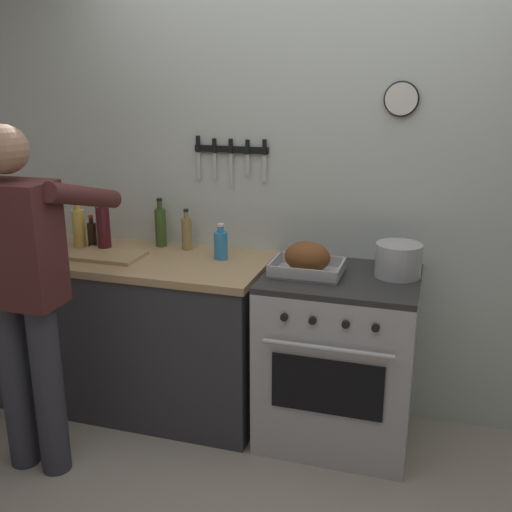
{
  "coord_description": "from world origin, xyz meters",
  "views": [
    {
      "loc": [
        0.65,
        -1.87,
        1.88
      ],
      "look_at": [
        -0.18,
        0.85,
        1.01
      ],
      "focal_mm": 42.89,
      "sensor_mm": 36.0,
      "label": 1
    }
  ],
  "objects_px": {
    "person_cook": "(23,282)",
    "stock_pot": "(398,260)",
    "bottle_vinegar": "(187,233)",
    "bottle_soy_sauce": "(92,234)",
    "bottle_cooking_oil": "(79,227)",
    "stove": "(338,358)",
    "bottle_wine_red": "(103,227)",
    "bottle_dish_soap": "(221,244)",
    "roasting_pan": "(307,260)",
    "cutting_board": "(109,256)",
    "bottle_olive_oil": "(161,226)"
  },
  "relations": [
    {
      "from": "person_cook",
      "to": "stock_pot",
      "type": "relative_size",
      "value": 7.33
    },
    {
      "from": "stock_pot",
      "to": "bottle_vinegar",
      "type": "height_order",
      "value": "bottle_vinegar"
    },
    {
      "from": "bottle_soy_sauce",
      "to": "bottle_cooking_oil",
      "type": "relative_size",
      "value": 0.68
    },
    {
      "from": "bottle_soy_sauce",
      "to": "stove",
      "type": "bearing_deg",
      "value": -3.44
    },
    {
      "from": "bottle_cooking_oil",
      "to": "bottle_wine_red",
      "type": "relative_size",
      "value": 0.86
    },
    {
      "from": "person_cook",
      "to": "bottle_dish_soap",
      "type": "bearing_deg",
      "value": -32.99
    },
    {
      "from": "bottle_cooking_oil",
      "to": "bottle_vinegar",
      "type": "bearing_deg",
      "value": 11.7
    },
    {
      "from": "person_cook",
      "to": "roasting_pan",
      "type": "height_order",
      "value": "person_cook"
    },
    {
      "from": "person_cook",
      "to": "bottle_vinegar",
      "type": "height_order",
      "value": "person_cook"
    },
    {
      "from": "person_cook",
      "to": "bottle_wine_red",
      "type": "bearing_deg",
      "value": 8.92
    },
    {
      "from": "cutting_board",
      "to": "bottle_soy_sauce",
      "type": "height_order",
      "value": "bottle_soy_sauce"
    },
    {
      "from": "bottle_cooking_oil",
      "to": "stock_pot",
      "type": "bearing_deg",
      "value": -0.08
    },
    {
      "from": "person_cook",
      "to": "bottle_olive_oil",
      "type": "height_order",
      "value": "person_cook"
    },
    {
      "from": "bottle_dish_soap",
      "to": "bottle_soy_sauce",
      "type": "height_order",
      "value": "bottle_dish_soap"
    },
    {
      "from": "cutting_board",
      "to": "bottle_cooking_oil",
      "type": "relative_size",
      "value": 1.3
    },
    {
      "from": "cutting_board",
      "to": "bottle_wine_red",
      "type": "height_order",
      "value": "bottle_wine_red"
    },
    {
      "from": "person_cook",
      "to": "bottle_cooking_oil",
      "type": "height_order",
      "value": "person_cook"
    },
    {
      "from": "stove",
      "to": "bottle_olive_oil",
      "type": "distance_m",
      "value": 1.24
    },
    {
      "from": "bottle_olive_oil",
      "to": "bottle_vinegar",
      "type": "bearing_deg",
      "value": -6.05
    },
    {
      "from": "cutting_board",
      "to": "bottle_dish_soap",
      "type": "height_order",
      "value": "bottle_dish_soap"
    },
    {
      "from": "person_cook",
      "to": "cutting_board",
      "type": "relative_size",
      "value": 4.61
    },
    {
      "from": "bottle_wine_red",
      "to": "stock_pot",
      "type": "bearing_deg",
      "value": 1.05
    },
    {
      "from": "bottle_wine_red",
      "to": "bottle_olive_oil",
      "type": "bearing_deg",
      "value": 33.68
    },
    {
      "from": "stove",
      "to": "person_cook",
      "type": "relative_size",
      "value": 0.54
    },
    {
      "from": "stock_pot",
      "to": "bottle_soy_sauce",
      "type": "bearing_deg",
      "value": 179.65
    },
    {
      "from": "stock_pot",
      "to": "bottle_olive_oil",
      "type": "height_order",
      "value": "bottle_olive_oil"
    },
    {
      "from": "bottle_olive_oil",
      "to": "bottle_soy_sauce",
      "type": "xyz_separation_m",
      "value": [
        -0.37,
        -0.14,
        -0.04
      ]
    },
    {
      "from": "roasting_pan",
      "to": "cutting_board",
      "type": "height_order",
      "value": "roasting_pan"
    },
    {
      "from": "bottle_olive_oil",
      "to": "bottle_soy_sauce",
      "type": "distance_m",
      "value": 0.39
    },
    {
      "from": "bottle_wine_red",
      "to": "bottle_soy_sauce",
      "type": "bearing_deg",
      "value": 158.45
    },
    {
      "from": "bottle_soy_sauce",
      "to": "stock_pot",
      "type": "bearing_deg",
      "value": -0.35
    },
    {
      "from": "person_cook",
      "to": "bottle_vinegar",
      "type": "xyz_separation_m",
      "value": [
        0.43,
        0.87,
        0.04
      ]
    },
    {
      "from": "person_cook",
      "to": "bottle_soy_sauce",
      "type": "xyz_separation_m",
      "value": [
        -0.1,
        0.75,
        0.03
      ]
    },
    {
      "from": "stove",
      "to": "roasting_pan",
      "type": "xyz_separation_m",
      "value": [
        -0.17,
        -0.03,
        0.52
      ]
    },
    {
      "from": "bottle_wine_red",
      "to": "roasting_pan",
      "type": "bearing_deg",
      "value": -3.6
    },
    {
      "from": "bottle_dish_soap",
      "to": "bottle_vinegar",
      "type": "distance_m",
      "value": 0.27
    },
    {
      "from": "stock_pot",
      "to": "bottle_dish_soap",
      "type": "relative_size",
      "value": 1.16
    },
    {
      "from": "stove",
      "to": "bottle_cooking_oil",
      "type": "bearing_deg",
      "value": 177.04
    },
    {
      "from": "stock_pot",
      "to": "bottle_wine_red",
      "type": "xyz_separation_m",
      "value": [
        -1.61,
        -0.03,
        0.05
      ]
    },
    {
      "from": "roasting_pan",
      "to": "bottle_dish_soap",
      "type": "height_order",
      "value": "bottle_dish_soap"
    },
    {
      "from": "bottle_dish_soap",
      "to": "stove",
      "type": "bearing_deg",
      "value": -7.7
    },
    {
      "from": "stove",
      "to": "person_cook",
      "type": "xyz_separation_m",
      "value": [
        -1.34,
        -0.67,
        0.5
      ]
    },
    {
      "from": "roasting_pan",
      "to": "bottle_wine_red",
      "type": "distance_m",
      "value": 1.18
    },
    {
      "from": "person_cook",
      "to": "bottle_soy_sauce",
      "type": "bearing_deg",
      "value": 16.54
    },
    {
      "from": "stove",
      "to": "stock_pot",
      "type": "bearing_deg",
      "value": 16.14
    },
    {
      "from": "person_cook",
      "to": "bottle_olive_oil",
      "type": "relative_size",
      "value": 5.93
    },
    {
      "from": "bottle_vinegar",
      "to": "bottle_cooking_oil",
      "type": "xyz_separation_m",
      "value": [
        -0.61,
        -0.13,
        0.02
      ]
    },
    {
      "from": "bottle_wine_red",
      "to": "cutting_board",
      "type": "bearing_deg",
      "value": -51.22
    },
    {
      "from": "cutting_board",
      "to": "bottle_dish_soap",
      "type": "distance_m",
      "value": 0.61
    },
    {
      "from": "stock_pot",
      "to": "bottle_cooking_oil",
      "type": "height_order",
      "value": "bottle_cooking_oil"
    }
  ]
}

